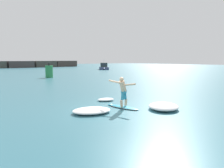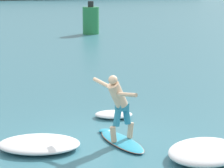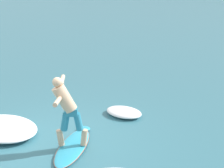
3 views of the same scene
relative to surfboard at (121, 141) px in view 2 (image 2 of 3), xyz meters
name	(u,v)px [view 2 (image 2 of 3)]	position (x,y,z in m)	size (l,w,h in m)	color
ground_plane	(95,146)	(-0.63, -0.01, -0.05)	(200.00, 200.00, 0.00)	teal
surfboard	(121,141)	(0.00, 0.00, 0.00)	(0.78, 2.02, 0.23)	#2FA0C2
surfer	(118,102)	(-0.09, -0.07, 0.95)	(0.85, 1.45, 1.54)	#D6B08B
channel_marker_buoy	(91,20)	(5.66, 20.71, 0.82)	(1.02, 1.02, 2.03)	#288447
wave_foam_at_tail	(114,114)	(0.56, 2.09, 0.04)	(1.20, 1.02, 0.17)	white
wave_foam_at_nose	(39,144)	(-1.87, 0.20, 0.07)	(2.18, 1.91, 0.24)	white
wave_foam_beside	(205,152)	(1.31, -1.56, 0.11)	(2.38, 2.32, 0.31)	white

